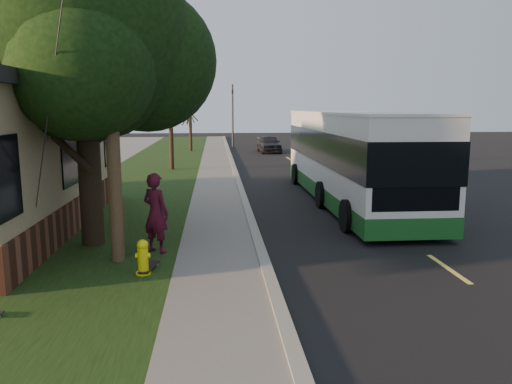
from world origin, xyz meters
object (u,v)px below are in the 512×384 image
(fire_hydrant, at_px, (143,257))
(traffic_signal, at_px, (233,111))
(transit_bus, at_px, (351,155))
(skateboard_main, at_px, (149,267))
(bare_tree_near, at_px, (171,132))
(skateboarder, at_px, (156,213))
(distant_car, at_px, (269,144))
(utility_pole, at_px, (108,53))
(bare_tree_far, at_px, (190,127))
(leafy_tree, at_px, (85,38))

(fire_hydrant, xyz_separation_m, traffic_signal, (3.10, 34.00, 2.73))
(transit_bus, xyz_separation_m, skateboard_main, (-6.44, -7.64, -1.65))
(bare_tree_near, relative_size, skateboarder, 2.24)
(bare_tree_near, distance_m, distant_car, 12.97)
(bare_tree_near, xyz_separation_m, distant_car, (6.67, 11.03, -1.46))
(utility_pole, relative_size, skateboard_main, 10.23)
(fire_hydrant, distance_m, transit_bus, 10.33)
(fire_hydrant, xyz_separation_m, bare_tree_near, (-0.90, 18.00, 1.72))
(bare_tree_near, bearing_deg, distant_car, 58.84)
(fire_hydrant, height_order, bare_tree_far, bare_tree_far)
(utility_pole, relative_size, bare_tree_far, 2.25)
(utility_pole, distance_m, skateboard_main, 4.63)
(fire_hydrant, relative_size, skateboard_main, 0.83)
(skateboard_main, bearing_deg, fire_hydrant, -109.14)
(bare_tree_near, bearing_deg, skateboarder, -86.51)
(fire_hydrant, xyz_separation_m, leafy_tree, (-1.57, 2.65, 4.73))
(bare_tree_near, bearing_deg, skateboard_main, -86.82)
(leafy_tree, relative_size, skateboard_main, 8.80)
(leafy_tree, bearing_deg, utility_pole, -62.40)
(utility_pole, xyz_separation_m, leafy_tree, (-0.87, 1.66, 0.54))
(utility_pole, height_order, bare_tree_near, utility_pole)
(transit_bus, distance_m, skateboard_main, 10.13)
(fire_hydrant, bearing_deg, skateboard_main, 70.86)
(fire_hydrant, bearing_deg, bare_tree_far, 90.76)
(skateboarder, xyz_separation_m, distant_car, (5.67, 27.43, -0.34))
(traffic_signal, bearing_deg, bare_tree_far, -131.19)
(skateboard_main, bearing_deg, leafy_tree, 124.67)
(bare_tree_near, distance_m, skateboard_main, 17.89)
(utility_pole, xyz_separation_m, skateboard_main, (0.79, -0.74, -4.50))
(traffic_signal, xyz_separation_m, transit_bus, (3.42, -26.11, -1.38))
(traffic_signal, relative_size, transit_bus, 0.44)
(fire_hydrant, bearing_deg, utility_pole, 125.38)
(transit_bus, xyz_separation_m, distant_car, (-0.75, 21.13, -1.09))
(utility_pole, bearing_deg, bare_tree_near, 90.66)
(bare_tree_far, relative_size, traffic_signal, 0.73)
(bare_tree_far, bearing_deg, traffic_signal, 48.81)
(bare_tree_far, height_order, skateboard_main, bare_tree_far)
(leafy_tree, relative_size, skateboarder, 4.06)
(distant_car, bearing_deg, transit_bus, -89.94)
(transit_bus, bearing_deg, fire_hydrant, -129.57)
(leafy_tree, distance_m, skateboard_main, 5.82)
(skateboarder, bearing_deg, skateboard_main, 123.13)
(transit_bus, height_order, skateboard_main, transit_bus)
(transit_bus, bearing_deg, distant_car, 92.05)
(utility_pole, bearing_deg, skateboard_main, -43.11)
(utility_pole, xyz_separation_m, skateboarder, (0.81, 0.60, -3.60))
(skateboard_main, bearing_deg, skateboarder, 89.46)
(bare_tree_near, relative_size, transit_bus, 0.35)
(fire_hydrant, height_order, traffic_signal, traffic_signal)
(skateboarder, xyz_separation_m, skateboard_main, (-0.01, -1.35, -0.90))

